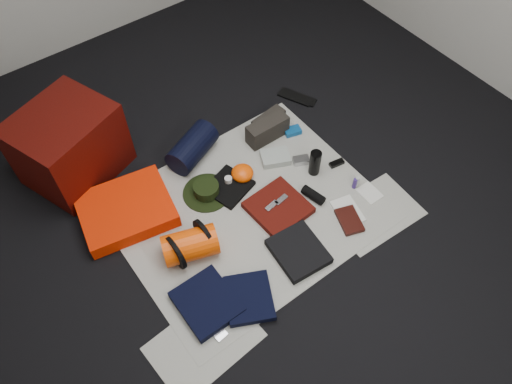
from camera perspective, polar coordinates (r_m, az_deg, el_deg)
floor at (r=3.26m, az=-0.95°, el=-2.37°), size 4.50×4.50×0.02m
newspaper_mat at (r=3.24m, az=-0.96°, el=-2.24°), size 1.60×1.30×0.01m
newspaper_sheet_front_left at (r=2.87m, az=-5.94°, el=-16.67°), size 0.61×0.44×0.00m
newspaper_sheet_front_right at (r=3.33m, az=13.31°, el=-2.34°), size 0.60×0.43×0.00m
red_cabinet at (r=3.48m, az=-20.58°, el=5.01°), size 0.74×0.68×0.51m
sleeping_pad at (r=3.29m, az=-14.61°, el=-2.00°), size 0.65×0.56×0.10m
stuff_sack at (r=3.02m, az=-7.53°, el=-6.03°), size 0.37×0.29×0.19m
sack_strap_left at (r=3.00m, az=-9.17°, el=-6.88°), size 0.02×0.22×0.22m
sack_strap_right at (r=3.03m, az=-5.96°, el=-4.95°), size 0.03×0.22×0.22m
navy_duffel at (r=3.47m, az=-7.29°, el=5.07°), size 0.42×0.33×0.20m
boonie_brim at (r=3.34m, az=-5.65°, el=-0.08°), size 0.39×0.39×0.01m
boonie_crown at (r=3.30m, az=-5.70°, el=0.35°), size 0.17×0.17×0.07m
hiking_boot_left at (r=3.58m, az=1.32°, el=7.12°), size 0.31×0.12×0.16m
hiking_boot_right at (r=3.65m, az=1.44°, el=7.98°), size 0.27×0.13×0.13m
flip_flop_left at (r=3.94m, az=4.54°, el=10.78°), size 0.20×0.29×0.01m
flip_flop_right at (r=3.93m, az=5.17°, el=10.55°), size 0.18×0.25×0.01m
trousers_navy_a at (r=2.92m, az=-5.65°, el=-12.48°), size 0.31×0.35×0.05m
trousers_navy_b at (r=2.92m, az=-0.81°, el=-12.03°), size 0.37×0.39×0.05m
trousers_charcoal at (r=3.07m, az=4.88°, el=-6.77°), size 0.32×0.35×0.05m
black_tshirt at (r=3.34m, az=-3.14°, el=0.60°), size 0.33×0.32×0.03m
red_shirt at (r=3.23m, az=2.56°, el=-1.78°), size 0.36×0.36×0.05m
orange_stuff_sack at (r=3.36m, az=-1.56°, el=2.18°), size 0.19×0.19×0.10m
first_aid_pouch at (r=3.48m, az=2.23°, el=3.99°), size 0.24×0.22×0.05m
water_bottle at (r=3.38m, az=6.75°, el=3.35°), size 0.10×0.10×0.19m
speaker at (r=3.30m, az=6.57°, el=-0.35°), size 0.10×0.17×0.06m
compact_camera at (r=3.48m, az=5.18°, el=3.62°), size 0.13×0.10×0.04m
cyan_case at (r=3.66m, az=4.19°, el=6.96°), size 0.14×0.11×0.04m
toiletry_purple at (r=3.38m, az=11.22°, el=0.99°), size 0.04×0.04×0.09m
toiletry_clear at (r=3.39m, az=11.47°, el=1.14°), size 0.04×0.04×0.09m
paperback_book at (r=3.24m, az=10.62°, el=-3.21°), size 0.19×0.23×0.03m
map_booklet at (r=3.29m, az=10.43°, el=-2.17°), size 0.20×0.25×0.01m
map_printout at (r=3.41m, az=12.86°, el=-0.10°), size 0.12×0.16×0.01m
sunglasses at (r=3.51m, az=9.20°, el=3.26°), size 0.11×0.06×0.03m
key_cluster at (r=2.87m, az=-4.18°, el=-15.86°), size 0.08×0.08×0.01m
tape_roll at (r=3.34m, az=-3.18°, el=1.41°), size 0.05×0.05×0.04m
energy_bar_a at (r=3.20m, az=1.79°, el=-1.60°), size 0.10×0.05×0.01m
energy_bar_b at (r=3.23m, az=2.91°, el=-0.89°), size 0.10×0.05×0.01m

